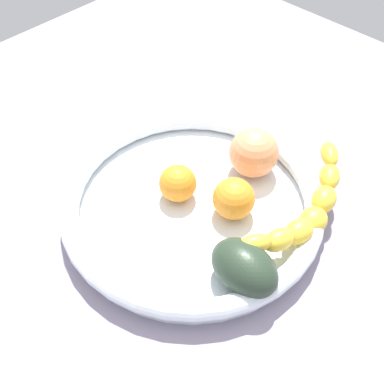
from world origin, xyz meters
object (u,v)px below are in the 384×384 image
Objects in this scene: orange_front at (234,199)px; avocado_dark at (244,268)px; orange_mid_left at (177,184)px; peach_blush at (254,153)px; fruit_bowl at (192,203)px; banana_draped_left at (307,210)px.

avocado_dark is (-8.16, 7.54, 0.15)cm from orange_front.
orange_mid_left is 0.59× the size of avocado_dark.
orange_mid_left is 12.34cm from peach_blush.
avocado_dark reaches higher than fruit_bowl.
orange_front is 1.09× the size of orange_mid_left.
peach_blush is at bearing -15.39° from banana_draped_left.
banana_draped_left reaches higher than orange_mid_left.
orange_mid_left is at bearing 23.48° from orange_front.
orange_front is at bearing -147.24° from fruit_bowl.
fruit_bowl is at bearing -176.06° from orange_mid_left.
fruit_bowl is 13.96cm from avocado_dark.
peach_blush reaches higher than orange_mid_left.
orange_mid_left is (7.62, 3.31, -0.25)cm from orange_front.
orange_front is (8.48, 4.97, -0.30)cm from banana_draped_left.
avocado_dark is at bearing 164.97° from orange_mid_left.
orange_mid_left is 0.73× the size of peach_blush.
peach_blush is (-4.33, -11.52, 0.99)cm from orange_mid_left.
orange_mid_left is at bearing 27.23° from banana_draped_left.
peach_blush is (11.76, -3.24, 0.44)cm from banana_draped_left.
banana_draped_left is 2.70× the size of avocado_dark.
fruit_bowl is at bearing 82.18° from peach_blush.
avocado_dark is at bearing 161.21° from fruit_bowl.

